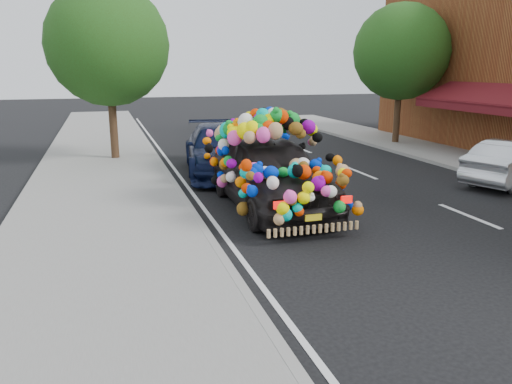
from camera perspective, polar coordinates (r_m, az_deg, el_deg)
ground at (r=10.35m, az=7.56°, el=-4.42°), size 100.00×100.00×0.00m
sidewalk at (r=9.46m, az=-17.04°, el=-6.33°), size 4.00×60.00×0.12m
kerb at (r=9.63m, az=-5.33°, el=-5.36°), size 0.15×60.00×0.13m
lane_markings at (r=12.24m, az=23.11°, el=-2.51°), size 6.00×50.00×0.01m
tree_near_sidewalk at (r=18.43m, az=-16.58°, el=15.85°), size 4.20×4.20×6.13m
tree_far_b at (r=22.48m, az=16.27°, el=15.10°), size 4.00×4.00×5.90m
plush_art_car at (r=11.69m, az=1.73°, el=4.02°), size 2.39×5.23×2.36m
navy_sedan at (r=15.74m, az=-4.09°, el=4.85°), size 2.80×5.44×1.51m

